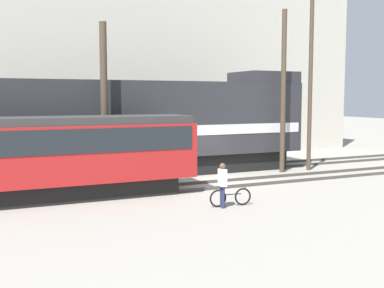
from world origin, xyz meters
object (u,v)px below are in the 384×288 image
bicycle (231,197)px  person (222,181)px  streetcar (40,153)px  utility_pole_left (104,105)px  utility_pole_center (283,92)px  freight_locomotive (126,127)px  utility_pole_right (310,85)px

bicycle → person: (-0.39, -0.11, 0.64)m
streetcar → person: streetcar is taller
streetcar → bicycle: 7.27m
utility_pole_left → streetcar: bearing=-145.4°
person → utility_pole_center: size_ratio=0.19×
person → freight_locomotive: bearing=97.5°
streetcar → utility_pole_left: size_ratio=1.66×
streetcar → bicycle: size_ratio=7.40×
person → utility_pole_left: 6.99m
utility_pole_center → utility_pole_right: (1.72, 0.00, 0.39)m
freight_locomotive → person: 8.20m
utility_pole_right → bicycle: bearing=-144.2°
freight_locomotive → bicycle: 8.30m
freight_locomotive → streetcar: (-4.61, -4.15, -0.65)m
freight_locomotive → streetcar: bearing=-138.0°
streetcar → bicycle: bearing=-31.6°
utility_pole_center → bicycle: bearing=-137.5°
utility_pole_center → freight_locomotive: bearing=165.0°
bicycle → utility_pole_right: 10.80m
person → utility_pole_right: (8.45, 5.92, 3.60)m
streetcar → utility_pole_left: (3.01, 2.08, 1.75)m
freight_locomotive → bicycle: (1.45, -7.89, -2.14)m
streetcar → utility_pole_right: size_ratio=1.30×
streetcar → utility_pole_right: (14.11, 2.08, 2.76)m
freight_locomotive → bicycle: size_ratio=11.96×
utility_pole_right → utility_pole_center: bearing=180.0°
person → utility_pole_left: size_ratio=0.22×
utility_pole_left → utility_pole_center: (9.38, 0.00, 0.61)m
freight_locomotive → bicycle: freight_locomotive is taller
utility_pole_center → streetcar: bearing=-170.5°
bicycle → utility_pole_center: (6.33, 5.81, 3.85)m
utility_pole_left → bicycle: bearing=-62.3°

